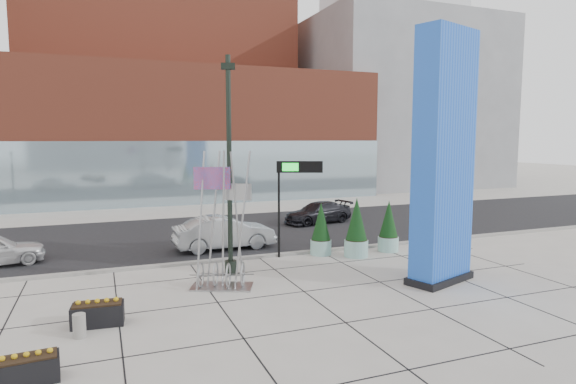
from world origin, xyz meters
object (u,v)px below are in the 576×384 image
object	(u,v)px
concrete_bollard	(79,326)
lamp_post	(230,187)
public_art_sculpture	(222,252)
blue_pylon	(444,162)
car_silver_mid	(224,233)
overhead_street_sign	(294,175)

from	to	relation	value
concrete_bollard	lamp_post	bearing A→B (deg)	40.04
lamp_post	public_art_sculpture	world-z (taller)	lamp_post
blue_pylon	public_art_sculpture	bearing A→B (deg)	144.72
public_art_sculpture	concrete_bollard	distance (m)	5.41
blue_pylon	car_silver_mid	bearing A→B (deg)	108.44
blue_pylon	concrete_bollard	bearing A→B (deg)	163.84
blue_pylon	concrete_bollard	distance (m)	12.76
public_art_sculpture	concrete_bollard	world-z (taller)	public_art_sculpture
lamp_post	overhead_street_sign	distance (m)	3.81
public_art_sculpture	overhead_street_sign	size ratio (longest dim) A/B	1.14
car_silver_mid	blue_pylon	bearing A→B (deg)	-144.75
blue_pylon	concrete_bollard	world-z (taller)	blue_pylon
overhead_street_sign	car_silver_mid	xyz separation A→B (m)	(-2.58, 2.39, -2.86)
lamp_post	car_silver_mid	world-z (taller)	lamp_post
blue_pylon	lamp_post	bearing A→B (deg)	132.20
overhead_street_sign	concrete_bollard	bearing A→B (deg)	-122.84
public_art_sculpture	car_silver_mid	world-z (taller)	public_art_sculpture
lamp_post	car_silver_mid	distance (m)	4.96
concrete_bollard	car_silver_mid	distance (m)	10.45
lamp_post	car_silver_mid	xyz separation A→B (m)	(0.78, 4.15, -2.61)
car_silver_mid	lamp_post	bearing A→B (deg)	166.94
car_silver_mid	public_art_sculpture	bearing A→B (deg)	163.04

